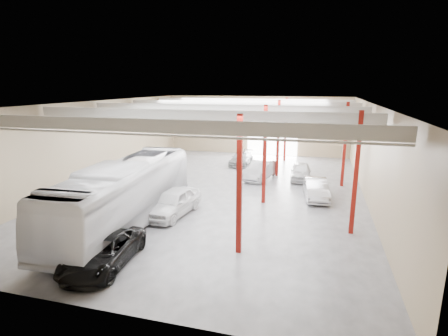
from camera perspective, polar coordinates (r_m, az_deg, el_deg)
The scene contains 8 objects.
depot_shell at distance 27.60m, azimuth -0.06°, elevation 6.49°, with size 22.12×32.12×7.06m.
coach_bus at distance 22.03m, azimuth -15.71°, elevation -3.92°, with size 3.24×13.83×3.85m, color white.
black_sedan at distance 17.69m, azimuth -19.08°, elevation -12.74°, with size 2.39×5.18×1.44m, color black.
car_row_a at distance 23.07m, azimuth -8.31°, elevation -5.56°, with size 2.02×5.03×1.71m, color white.
car_row_b at distance 31.73m, azimuth 5.99°, elevation -0.32°, with size 1.71×4.91×1.62m, color #A9A9AE.
car_row_c at distance 37.28m, azimuth 2.83°, elevation 1.57°, with size 1.87×4.59×1.33m, color slate.
car_right_near at distance 27.00m, azimuth 14.80°, elevation -3.30°, with size 1.58×4.53×1.49m, color #BCBBC1.
car_right_far at distance 32.06m, azimuth 12.43°, elevation -0.56°, with size 1.74×4.33×1.48m, color silver.
Camera 1 is at (7.38, -25.95, 8.29)m, focal length 28.00 mm.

